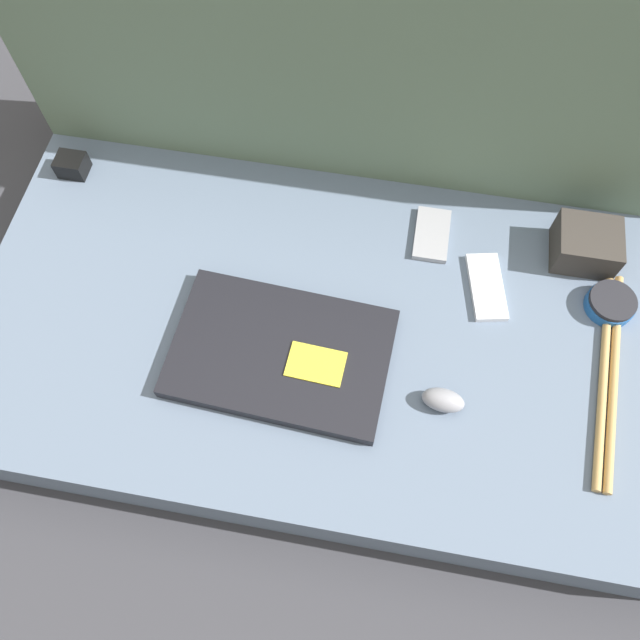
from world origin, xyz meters
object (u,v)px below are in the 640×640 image
object	(u,v)px
phone_black	(487,287)
computer_mouse	(443,400)
charger_brick	(72,165)
speaker_puck	(611,303)
phone_silver	(432,235)
laptop	(281,353)
camera_pouch	(586,245)

from	to	relation	value
phone_black	computer_mouse	bearing A→B (deg)	-116.45
computer_mouse	charger_brick	distance (m)	0.80
charger_brick	speaker_puck	bearing A→B (deg)	-6.94
speaker_puck	phone_silver	distance (m)	0.32
laptop	camera_pouch	distance (m)	0.55
computer_mouse	phone_black	size ratio (longest dim) A/B	0.51
phone_silver	phone_black	size ratio (longest dim) A/B	0.80
computer_mouse	phone_silver	distance (m)	0.31
computer_mouse	charger_brick	xyz separation A→B (m)	(-0.72, 0.34, 0.00)
laptop	charger_brick	size ratio (longest dim) A/B	6.75
phone_silver	charger_brick	world-z (taller)	charger_brick
phone_silver	camera_pouch	xyz separation A→B (m)	(0.26, 0.01, 0.03)
laptop	charger_brick	bearing A→B (deg)	149.85
charger_brick	camera_pouch	bearing A→B (deg)	-1.39
phone_silver	charger_brick	xyz separation A→B (m)	(-0.68, 0.03, 0.01)
laptop	charger_brick	xyz separation A→B (m)	(-0.46, 0.30, 0.01)
speaker_puck	laptop	bearing A→B (deg)	-160.71
computer_mouse	phone_silver	bearing A→B (deg)	103.64
laptop	camera_pouch	size ratio (longest dim) A/B	3.40
phone_black	camera_pouch	size ratio (longest dim) A/B	1.29
phone_silver	camera_pouch	size ratio (longest dim) A/B	1.03
phone_silver	laptop	bearing A→B (deg)	-128.37
speaker_puck	charger_brick	xyz separation A→B (m)	(-0.99, 0.12, 0.00)
speaker_puck	phone_black	xyz separation A→B (m)	(-0.20, 0.00, -0.01)
laptop	phone_black	size ratio (longest dim) A/B	2.63
speaker_puck	charger_brick	distance (m)	0.99
phone_silver	phone_black	bearing A→B (deg)	-41.33
computer_mouse	speaker_puck	xyz separation A→B (m)	(0.26, 0.22, -0.00)
laptop	computer_mouse	xyz separation A→B (m)	(0.26, -0.04, 0.00)
charger_brick	laptop	bearing A→B (deg)	-33.34
computer_mouse	phone_black	bearing A→B (deg)	80.77
speaker_puck	phone_black	distance (m)	0.20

